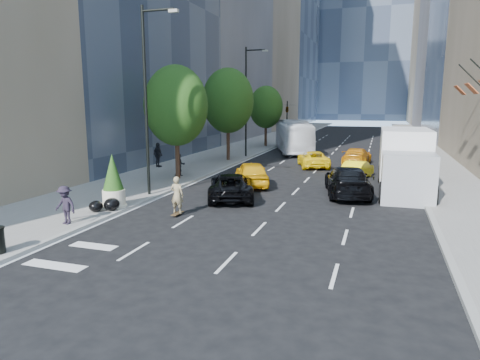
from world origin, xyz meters
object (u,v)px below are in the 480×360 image
(city_bus, at_px, (293,136))
(box_truck, at_px, (405,161))
(skateboarder, at_px, (177,197))
(black_sedan_lincoln, at_px, (231,186))
(planter_shrub, at_px, (113,182))
(black_sedan_mercedes, at_px, (348,181))

(city_bus, height_order, box_truck, box_truck)
(skateboarder, relative_size, black_sedan_lincoln, 0.34)
(black_sedan_lincoln, relative_size, box_truck, 0.66)
(planter_shrub, bearing_deg, city_bus, 82.94)
(skateboarder, height_order, city_bus, city_bus)
(box_truck, bearing_deg, skateboarder, -139.80)
(skateboarder, relative_size, city_bus, 0.15)
(black_sedan_lincoln, xyz_separation_m, city_bus, (-1.20, 23.30, 0.95))
(black_sedan_lincoln, height_order, box_truck, box_truck)
(planter_shrub, bearing_deg, black_sedan_lincoln, 42.21)
(skateboarder, bearing_deg, black_sedan_mercedes, -135.17)
(city_bus, bearing_deg, black_sedan_mercedes, -88.41)
(black_sedan_mercedes, distance_m, city_bus, 21.70)
(black_sedan_mercedes, relative_size, box_truck, 0.74)
(skateboarder, height_order, planter_shrub, planter_shrub)
(skateboarder, bearing_deg, planter_shrub, 1.10)
(skateboarder, xyz_separation_m, planter_shrub, (-3.40, -0.03, 0.53))
(city_bus, distance_m, box_truck, 21.16)
(black_sedan_lincoln, distance_m, city_bus, 23.35)
(black_sedan_lincoln, height_order, planter_shrub, planter_shrub)
(city_bus, height_order, planter_shrub, city_bus)
(box_truck, height_order, planter_shrub, box_truck)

